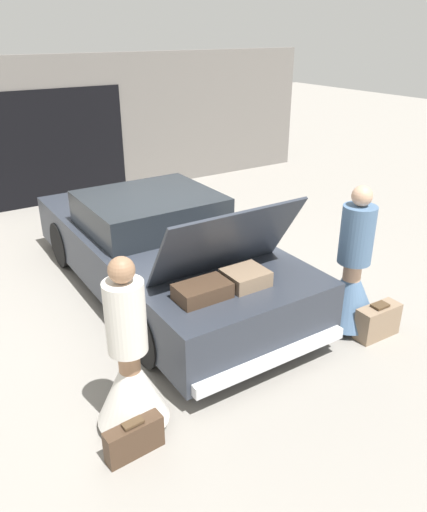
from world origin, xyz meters
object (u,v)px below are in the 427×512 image
at_px(suitcase_beside_left_person, 134,439).
at_px(suitcase_beside_right_person, 378,321).
at_px(person_left, 130,371).
at_px(person_right, 351,280).
at_px(car, 161,249).

xyz_separation_m(suitcase_beside_left_person, suitcase_beside_right_person, (3.08, 0.10, 0.04)).
height_order(person_left, person_right, person_right).
bearing_deg(person_right, suitcase_beside_left_person, 109.01).
distance_m(car, person_left, 2.57).
relative_size(person_left, suitcase_beside_left_person, 3.24).
distance_m(suitcase_beside_left_person, suitcase_beside_right_person, 3.08).
distance_m(person_left, suitcase_beside_right_person, 2.97).
relative_size(person_left, suitcase_beside_right_person, 3.04).
distance_m(person_right, suitcase_beside_left_person, 3.02).
bearing_deg(person_right, car, 45.20).
bearing_deg(suitcase_beside_left_person, car, 58.05).
height_order(car, suitcase_beside_left_person, car).
height_order(person_left, suitcase_beside_left_person, person_left).
relative_size(person_left, person_right, 0.96).
relative_size(person_right, suitcase_beside_left_person, 3.39).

